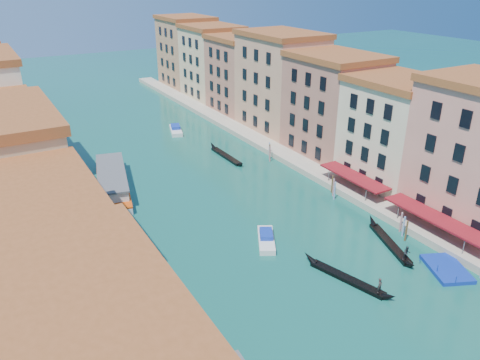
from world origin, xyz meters
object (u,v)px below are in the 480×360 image
object	(u,v)px
blue_dock	(447,269)
vaporetto_far	(112,181)
gondola_right	(391,243)
gondola_fore	(347,277)

from	to	relation	value
blue_dock	vaporetto_far	bearing A→B (deg)	147.05
vaporetto_far	gondola_right	distance (m)	43.29
vaporetto_far	gondola_fore	bearing A→B (deg)	-54.05
gondola_fore	gondola_right	world-z (taller)	gondola_right
gondola_fore	gondola_right	xyz separation A→B (m)	(9.73, 2.74, 0.07)
vaporetto_far	gondola_fore	xyz separation A→B (m)	(16.01, -37.53, -0.94)
gondola_fore	blue_dock	world-z (taller)	gondola_fore
vaporetto_far	blue_dock	bearing A→B (deg)	-43.93
vaporetto_far	blue_dock	size ratio (longest dim) A/B	2.98
gondola_right	vaporetto_far	bearing A→B (deg)	146.09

